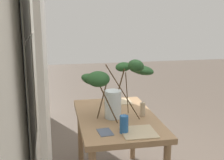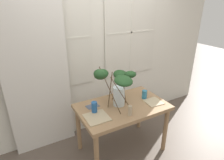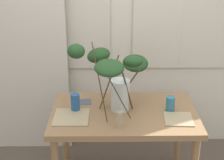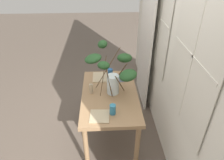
{
  "view_description": "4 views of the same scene",
  "coord_description": "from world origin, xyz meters",
  "px_view_note": "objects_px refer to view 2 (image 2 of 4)",
  "views": [
    {
      "loc": [
        -2.67,
        0.56,
        1.74
      ],
      "look_at": [
        0.02,
        0.04,
        1.1
      ],
      "focal_mm": 48.52,
      "sensor_mm": 36.0,
      "label": 1
    },
    {
      "loc": [
        -1.22,
        -1.91,
        2.1
      ],
      "look_at": [
        -0.11,
        0.1,
        1.1
      ],
      "focal_mm": 31.06,
      "sensor_mm": 36.0,
      "label": 2
    },
    {
      "loc": [
        -0.13,
        -2.48,
        2.1
      ],
      "look_at": [
        -0.1,
        0.07,
        1.0
      ],
      "focal_mm": 54.97,
      "sensor_mm": 36.0,
      "label": 3
    },
    {
      "loc": [
        2.16,
        -0.08,
        2.36
      ],
      "look_at": [
        0.01,
        0.03,
        0.97
      ],
      "focal_mm": 32.77,
      "sensor_mm": 36.0,
      "label": 4
    }
  ],
  "objects_px": {
    "vase_with_branches": "(116,83)",
    "plate_square_right": "(153,102)",
    "plate_square_left": "(97,117)",
    "dining_table": "(122,111)",
    "drinking_glass_blue_right": "(144,94)",
    "pillar_candle": "(130,111)",
    "drinking_glass_blue_left": "(94,107)"
  },
  "relations": [
    {
      "from": "dining_table",
      "to": "vase_with_branches",
      "type": "height_order",
      "value": "vase_with_branches"
    },
    {
      "from": "plate_square_left",
      "to": "pillar_candle",
      "type": "bearing_deg",
      "value": -21.15
    },
    {
      "from": "drinking_glass_blue_left",
      "to": "drinking_glass_blue_right",
      "type": "xyz_separation_m",
      "value": [
        0.78,
        -0.01,
        -0.01
      ]
    },
    {
      "from": "vase_with_branches",
      "to": "drinking_glass_blue_left",
      "type": "bearing_deg",
      "value": -175.58
    },
    {
      "from": "drinking_glass_blue_right",
      "to": "pillar_candle",
      "type": "relative_size",
      "value": 0.86
    },
    {
      "from": "dining_table",
      "to": "plate_square_right",
      "type": "distance_m",
      "value": 0.46
    },
    {
      "from": "vase_with_branches",
      "to": "drinking_glass_blue_left",
      "type": "xyz_separation_m",
      "value": [
        -0.33,
        -0.03,
        -0.25
      ]
    },
    {
      "from": "drinking_glass_blue_right",
      "to": "plate_square_left",
      "type": "relative_size",
      "value": 0.45
    },
    {
      "from": "pillar_candle",
      "to": "drinking_glass_blue_left",
      "type": "bearing_deg",
      "value": 143.31
    },
    {
      "from": "dining_table",
      "to": "drinking_glass_blue_right",
      "type": "bearing_deg",
      "value": 2.78
    },
    {
      "from": "dining_table",
      "to": "plate_square_left",
      "type": "bearing_deg",
      "value": -167.4
    },
    {
      "from": "dining_table",
      "to": "plate_square_left",
      "type": "distance_m",
      "value": 0.45
    },
    {
      "from": "dining_table",
      "to": "pillar_candle",
      "type": "bearing_deg",
      "value": -100.01
    },
    {
      "from": "vase_with_branches",
      "to": "plate_square_right",
      "type": "distance_m",
      "value": 0.62
    },
    {
      "from": "plate_square_right",
      "to": "pillar_candle",
      "type": "distance_m",
      "value": 0.48
    },
    {
      "from": "plate_square_right",
      "to": "drinking_glass_blue_right",
      "type": "bearing_deg",
      "value": 105.57
    },
    {
      "from": "dining_table",
      "to": "vase_with_branches",
      "type": "distance_m",
      "value": 0.43
    },
    {
      "from": "drinking_glass_blue_left",
      "to": "pillar_candle",
      "type": "distance_m",
      "value": 0.45
    },
    {
      "from": "drinking_glass_blue_left",
      "to": "drinking_glass_blue_right",
      "type": "distance_m",
      "value": 0.78
    },
    {
      "from": "plate_square_left",
      "to": "pillar_candle",
      "type": "distance_m",
      "value": 0.41
    },
    {
      "from": "vase_with_branches",
      "to": "drinking_glass_blue_right",
      "type": "bearing_deg",
      "value": -4.02
    },
    {
      "from": "drinking_glass_blue_right",
      "to": "dining_table",
      "type": "bearing_deg",
      "value": -177.22
    },
    {
      "from": "pillar_candle",
      "to": "vase_with_branches",
      "type": "bearing_deg",
      "value": 95.14
    },
    {
      "from": "dining_table",
      "to": "plate_square_right",
      "type": "xyz_separation_m",
      "value": [
        0.42,
        -0.13,
        0.1
      ]
    },
    {
      "from": "drinking_glass_blue_left",
      "to": "plate_square_left",
      "type": "bearing_deg",
      "value": -101.04
    },
    {
      "from": "dining_table",
      "to": "vase_with_branches",
      "type": "bearing_deg",
      "value": 144.0
    },
    {
      "from": "vase_with_branches",
      "to": "plate_square_left",
      "type": "xyz_separation_m",
      "value": [
        -0.35,
        -0.14,
        -0.32
      ]
    },
    {
      "from": "vase_with_branches",
      "to": "plate_square_right",
      "type": "bearing_deg",
      "value": -20.53
    },
    {
      "from": "drinking_glass_blue_left",
      "to": "plate_square_left",
      "type": "distance_m",
      "value": 0.14
    },
    {
      "from": "vase_with_branches",
      "to": "pillar_candle",
      "type": "xyz_separation_m",
      "value": [
        0.03,
        -0.29,
        -0.26
      ]
    },
    {
      "from": "plate_square_left",
      "to": "plate_square_right",
      "type": "height_order",
      "value": "plate_square_left"
    },
    {
      "from": "dining_table",
      "to": "drinking_glass_blue_left",
      "type": "height_order",
      "value": "drinking_glass_blue_left"
    }
  ]
}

